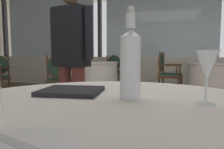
{
  "coord_description": "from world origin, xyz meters",
  "views": [
    {
      "loc": [
        0.47,
        -2.2,
        0.94
      ],
      "look_at": [
        0.18,
        -1.24,
        0.84
      ],
      "focal_mm": 34.14,
      "sensor_mm": 36.0,
      "label": 1
    }
  ],
  "objects_px": {
    "water_bottle": "(130,62)",
    "dining_chair_2_1": "(112,69)",
    "side_plate": "(22,149)",
    "dining_chair_0_1": "(166,70)",
    "wine_glass": "(207,66)",
    "diner_person_1": "(71,54)",
    "menu_book": "(71,91)",
    "dining_chair_2_0": "(61,76)"
  },
  "relations": [
    {
      "from": "dining_chair_0_1",
      "to": "menu_book",
      "type": "bearing_deg",
      "value": -85.49
    },
    {
      "from": "side_plate",
      "to": "water_bottle",
      "type": "height_order",
      "value": "water_bottle"
    },
    {
      "from": "side_plate",
      "to": "dining_chair_2_0",
      "type": "height_order",
      "value": "dining_chair_2_0"
    },
    {
      "from": "wine_glass",
      "to": "dining_chair_0_1",
      "type": "height_order",
      "value": "dining_chair_0_1"
    },
    {
      "from": "wine_glass",
      "to": "dining_chair_0_1",
      "type": "relative_size",
      "value": 0.19
    },
    {
      "from": "wine_glass",
      "to": "dining_chair_2_0",
      "type": "height_order",
      "value": "wine_glass"
    },
    {
      "from": "menu_book",
      "to": "dining_chair_2_1",
      "type": "bearing_deg",
      "value": 97.27
    },
    {
      "from": "diner_person_1",
      "to": "dining_chair_0_1",
      "type": "bearing_deg",
      "value": -4.79
    },
    {
      "from": "wine_glass",
      "to": "diner_person_1",
      "type": "height_order",
      "value": "diner_person_1"
    },
    {
      "from": "water_bottle",
      "to": "wine_glass",
      "type": "xyz_separation_m",
      "value": [
        0.27,
        -0.02,
        -0.01
      ]
    },
    {
      "from": "menu_book",
      "to": "dining_chair_0_1",
      "type": "distance_m",
      "value": 3.93
    },
    {
      "from": "dining_chair_2_0",
      "to": "wine_glass",
      "type": "bearing_deg",
      "value": -131.48
    },
    {
      "from": "wine_glass",
      "to": "dining_chair_0_1",
      "type": "xyz_separation_m",
      "value": [
        -0.32,
        3.97,
        -0.32
      ]
    },
    {
      "from": "side_plate",
      "to": "dining_chair_2_1",
      "type": "relative_size",
      "value": 0.22
    },
    {
      "from": "water_bottle",
      "to": "dining_chair_2_1",
      "type": "distance_m",
      "value": 4.7
    },
    {
      "from": "diner_person_1",
      "to": "side_plate",
      "type": "bearing_deg",
      "value": -142.9
    },
    {
      "from": "dining_chair_0_1",
      "to": "dining_chair_2_0",
      "type": "distance_m",
      "value": 2.27
    },
    {
      "from": "wine_glass",
      "to": "menu_book",
      "type": "distance_m",
      "value": 0.57
    },
    {
      "from": "menu_book",
      "to": "dining_chair_2_1",
      "type": "xyz_separation_m",
      "value": [
        -1.17,
        4.43,
        -0.23
      ]
    },
    {
      "from": "water_bottle",
      "to": "dining_chair_2_1",
      "type": "bearing_deg",
      "value": 107.98
    },
    {
      "from": "side_plate",
      "to": "diner_person_1",
      "type": "bearing_deg",
      "value": 115.11
    },
    {
      "from": "side_plate",
      "to": "menu_book",
      "type": "relative_size",
      "value": 0.78
    },
    {
      "from": "dining_chair_0_1",
      "to": "dining_chair_2_0",
      "type": "height_order",
      "value": "dining_chair_0_1"
    },
    {
      "from": "dining_chair_0_1",
      "to": "diner_person_1",
      "type": "height_order",
      "value": "diner_person_1"
    },
    {
      "from": "side_plate",
      "to": "water_bottle",
      "type": "xyz_separation_m",
      "value": [
        0.09,
        0.51,
        0.14
      ]
    },
    {
      "from": "side_plate",
      "to": "dining_chair_0_1",
      "type": "xyz_separation_m",
      "value": [
        0.04,
        4.46,
        -0.19
      ]
    },
    {
      "from": "side_plate",
      "to": "water_bottle",
      "type": "distance_m",
      "value": 0.54
    },
    {
      "from": "side_plate",
      "to": "wine_glass",
      "type": "distance_m",
      "value": 0.62
    },
    {
      "from": "dining_chair_0_1",
      "to": "water_bottle",
      "type": "bearing_deg",
      "value": -81.47
    },
    {
      "from": "side_plate",
      "to": "wine_glass",
      "type": "xyz_separation_m",
      "value": [
        0.36,
        0.49,
        0.13
      ]
    },
    {
      "from": "dining_chair_2_0",
      "to": "diner_person_1",
      "type": "bearing_deg",
      "value": -136.36
    },
    {
      "from": "wine_glass",
      "to": "dining_chair_2_1",
      "type": "height_order",
      "value": "wine_glass"
    },
    {
      "from": "menu_book",
      "to": "diner_person_1",
      "type": "relative_size",
      "value": 0.16
    },
    {
      "from": "water_bottle",
      "to": "dining_chair_0_1",
      "type": "bearing_deg",
      "value": 90.62
    },
    {
      "from": "side_plate",
      "to": "water_bottle",
      "type": "relative_size",
      "value": 0.57
    },
    {
      "from": "dining_chair_2_1",
      "to": "dining_chair_2_0",
      "type": "bearing_deg",
      "value": 0.0
    },
    {
      "from": "side_plate",
      "to": "dining_chair_2_1",
      "type": "bearing_deg",
      "value": 105.3
    },
    {
      "from": "side_plate",
      "to": "wine_glass",
      "type": "bearing_deg",
      "value": 53.51
    },
    {
      "from": "diner_person_1",
      "to": "dining_chair_2_1",
      "type": "bearing_deg",
      "value": 21.82
    },
    {
      "from": "diner_person_1",
      "to": "water_bottle",
      "type": "bearing_deg",
      "value": -131.31
    },
    {
      "from": "water_bottle",
      "to": "dining_chair_0_1",
      "type": "height_order",
      "value": "water_bottle"
    },
    {
      "from": "wine_glass",
      "to": "dining_chair_2_1",
      "type": "relative_size",
      "value": 0.21
    }
  ]
}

